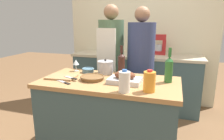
# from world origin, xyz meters

# --- Properties ---
(kitchen_island) EXTENTS (1.36, 0.69, 0.87)m
(kitchen_island) POSITION_xyz_m (0.00, 0.00, 0.44)
(kitchen_island) COLOR #3D565B
(kitchen_island) RESTS_ON ground_plane
(back_counter) EXTENTS (2.09, 0.60, 0.90)m
(back_counter) POSITION_xyz_m (0.00, 1.44, 0.45)
(back_counter) COLOR #3D565B
(back_counter) RESTS_ON ground_plane
(back_wall) EXTENTS (2.59, 0.10, 2.55)m
(back_wall) POSITION_xyz_m (0.00, 1.79, 1.27)
(back_wall) COLOR beige
(back_wall) RESTS_ON ground_plane
(roasting_pan) EXTENTS (0.31, 0.22, 0.11)m
(roasting_pan) POSITION_xyz_m (0.17, -0.03, 0.91)
(roasting_pan) COLOR #BCBCC1
(roasting_pan) RESTS_ON kitchen_island
(wicker_basket) EXTENTS (0.24, 0.24, 0.04)m
(wicker_basket) POSITION_xyz_m (-0.16, -0.03, 0.89)
(wicker_basket) COLOR brown
(wicker_basket) RESTS_ON kitchen_island
(cutting_board) EXTENTS (0.30, 0.22, 0.02)m
(cutting_board) POSITION_xyz_m (-0.49, -0.06, 0.88)
(cutting_board) COLOR #AD7F51
(cutting_board) RESTS_ON kitchen_island
(stock_pot) EXTENTS (0.17, 0.17, 0.16)m
(stock_pot) POSITION_xyz_m (-0.12, 0.25, 0.94)
(stock_pot) COLOR #B7B7BC
(stock_pot) RESTS_ON kitchen_island
(mixing_bowl) EXTENTS (0.14, 0.14, 0.05)m
(mixing_bowl) POSITION_xyz_m (-0.32, 0.22, 0.90)
(mixing_bowl) COLOR slate
(mixing_bowl) RESTS_ON kitchen_island
(juice_jug) EXTENTS (0.10, 0.10, 0.19)m
(juice_jug) POSITION_xyz_m (0.42, -0.20, 0.96)
(juice_jug) COLOR orange
(juice_jug) RESTS_ON kitchen_island
(milk_jug) EXTENTS (0.09, 0.09, 0.19)m
(milk_jug) POSITION_xyz_m (0.22, -0.27, 0.96)
(milk_jug) COLOR white
(milk_jug) RESTS_ON kitchen_island
(wine_bottle_green) EXTENTS (0.08, 0.08, 0.31)m
(wine_bottle_green) POSITION_xyz_m (0.05, 0.27, 0.99)
(wine_bottle_green) COLOR #381E19
(wine_bottle_green) RESTS_ON kitchen_island
(wine_bottle_dark) EXTENTS (0.07, 0.07, 0.33)m
(wine_bottle_dark) POSITION_xyz_m (0.55, 0.11, 1.00)
(wine_bottle_dark) COLOR #28662D
(wine_bottle_dark) RESTS_ON kitchen_island
(wine_glass_left) EXTENTS (0.07, 0.07, 0.13)m
(wine_glass_left) POSITION_xyz_m (-0.48, 0.24, 0.97)
(wine_glass_left) COLOR silver
(wine_glass_left) RESTS_ON kitchen_island
(knife_chef) EXTENTS (0.20, 0.11, 0.01)m
(knife_chef) POSITION_xyz_m (-0.39, -0.19, 0.87)
(knife_chef) COLOR #B7B7BC
(knife_chef) RESTS_ON kitchen_island
(knife_paring) EXTENTS (0.16, 0.09, 0.01)m
(knife_paring) POSITION_xyz_m (-0.36, -0.10, 0.89)
(knife_paring) COLOR #B7B7BC
(knife_paring) RESTS_ON cutting_board
(stand_mixer) EXTENTS (0.18, 0.14, 0.32)m
(stand_mixer) POSITION_xyz_m (0.37, 1.55, 1.04)
(stand_mixer) COLOR #B22323
(stand_mixer) RESTS_ON back_counter
(condiment_bottle_tall) EXTENTS (0.06, 0.06, 0.19)m
(condiment_bottle_tall) POSITION_xyz_m (0.03, 1.53, 0.99)
(condiment_bottle_tall) COLOR #234C28
(condiment_bottle_tall) RESTS_ON back_counter
(condiment_bottle_short) EXTENTS (0.06, 0.06, 0.21)m
(condiment_bottle_short) POSITION_xyz_m (-0.59, 1.49, 1.00)
(condiment_bottle_short) COLOR maroon
(condiment_bottle_short) RESTS_ON back_counter
(person_cook_aproned) EXTENTS (0.33, 0.34, 1.64)m
(person_cook_aproned) POSITION_xyz_m (-0.20, 0.71, 0.91)
(person_cook_aproned) COLOR beige
(person_cook_aproned) RESTS_ON ground_plane
(person_cook_guest) EXTENTS (0.34, 0.34, 1.61)m
(person_cook_guest) POSITION_xyz_m (0.19, 0.70, 0.89)
(person_cook_guest) COLOR beige
(person_cook_guest) RESTS_ON ground_plane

